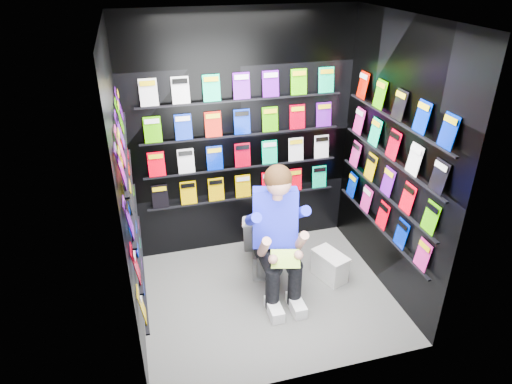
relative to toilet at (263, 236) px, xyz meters
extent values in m
plane|color=#595957|center=(-0.10, -0.52, -0.37)|extent=(2.40, 2.40, 0.00)
plane|color=white|center=(-0.10, -0.52, 2.23)|extent=(2.40, 2.40, 0.00)
cube|color=black|center=(-0.10, 0.48, 0.93)|extent=(2.40, 0.04, 2.60)
cube|color=black|center=(-0.10, -1.52, 0.93)|extent=(2.40, 0.04, 2.60)
cube|color=black|center=(-1.30, -0.52, 0.93)|extent=(0.04, 2.00, 2.60)
cube|color=black|center=(1.10, -0.52, 0.93)|extent=(0.04, 2.00, 2.60)
imported|color=white|center=(0.00, 0.00, 0.00)|extent=(0.60, 0.83, 0.73)
cube|color=silver|center=(0.61, -0.41, -0.23)|extent=(0.31, 0.40, 0.27)
cube|color=silver|center=(0.61, -0.41, -0.09)|extent=(0.33, 0.43, 0.03)
cube|color=green|center=(0.00, -0.73, 0.21)|extent=(0.29, 0.22, 0.11)
camera|label=1|loc=(-1.14, -3.89, 2.66)|focal=32.00mm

